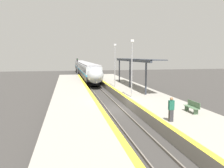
{
  "coord_description": "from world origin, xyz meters",
  "views": [
    {
      "loc": [
        -4.54,
        -20.73,
        5.28
      ],
      "look_at": [
        0.55,
        3.5,
        2.11
      ],
      "focal_mm": 35.0,
      "sensor_mm": 36.0,
      "label": 1
    }
  ],
  "objects": [
    {
      "name": "railway_signal",
      "position": [
        -1.98,
        31.17,
        2.87
      ],
      "size": [
        0.28,
        0.28,
        4.74
      ],
      "color": "#59595E",
      "rests_on": "ground_plane"
    },
    {
      "name": "platform_bench",
      "position": [
        5.03,
        -5.7,
        1.37
      ],
      "size": [
        0.44,
        1.68,
        0.89
      ],
      "color": "#4C6B4C",
      "rests_on": "platform_right"
    },
    {
      "name": "ground_plane",
      "position": [
        0.0,
        0.0,
        0.0
      ],
      "size": [
        120.0,
        120.0,
        0.0
      ],
      "primitive_type": "plane",
      "color": "#383533"
    },
    {
      "name": "train",
      "position": [
        0.0,
        35.68,
        2.15
      ],
      "size": [
        2.74,
        47.07,
        3.75
      ],
      "color": "black",
      "rests_on": "ground_plane"
    },
    {
      "name": "platform_right",
      "position": [
        4.13,
        0.0,
        0.45
      ],
      "size": [
        5.14,
        64.0,
        0.9
      ],
      "color": "gray",
      "rests_on": "ground_plane"
    },
    {
      "name": "person_waiting",
      "position": [
        2.28,
        -7.57,
        1.76
      ],
      "size": [
        0.36,
        0.22,
        1.67
      ],
      "color": "#333338",
      "rests_on": "platform_right"
    },
    {
      "name": "lamppost_near",
      "position": [
        2.27,
        1.47,
        4.34
      ],
      "size": [
        0.36,
        0.2,
        6.1
      ],
      "color": "#9E9EA3",
      "rests_on": "platform_right"
    },
    {
      "name": "platform_left",
      "position": [
        -3.84,
        0.0,
        0.45
      ],
      "size": [
        4.56,
        64.0,
        0.9
      ],
      "color": "gray",
      "rests_on": "ground_plane"
    },
    {
      "name": "lamppost_mid",
      "position": [
        2.27,
        9.71,
        4.34
      ],
      "size": [
        0.36,
        0.2,
        6.1
      ],
      "color": "#9E9EA3",
      "rests_on": "platform_right"
    },
    {
      "name": "rail_left",
      "position": [
        -0.72,
        0.0,
        0.07
      ],
      "size": [
        0.08,
        90.0,
        0.15
      ],
      "primitive_type": "cube",
      "color": "slate",
      "rests_on": "ground_plane"
    },
    {
      "name": "station_canopy",
      "position": [
        4.85,
        8.88,
        4.62
      ],
      "size": [
        2.02,
        15.65,
        4.01
      ],
      "color": "#333842",
      "rests_on": "platform_right"
    },
    {
      "name": "rail_right",
      "position": [
        0.72,
        0.0,
        0.07
      ],
      "size": [
        0.08,
        90.0,
        0.15
      ],
      "primitive_type": "cube",
      "color": "slate",
      "rests_on": "ground_plane"
    }
  ]
}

